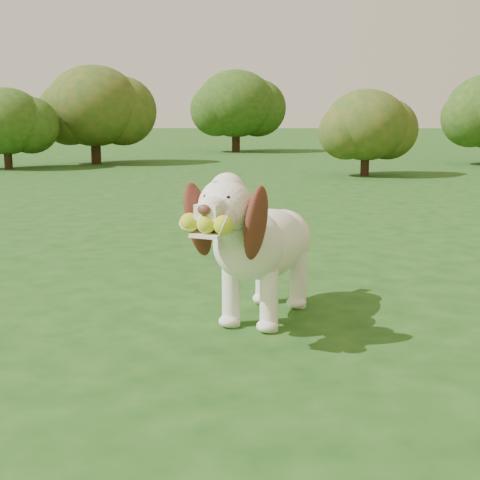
{
  "coord_description": "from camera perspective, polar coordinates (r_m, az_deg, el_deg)",
  "views": [
    {
      "loc": [
        0.58,
        -3.37,
        0.96
      ],
      "look_at": [
        0.48,
        -0.57,
        0.43
      ],
      "focal_mm": 50.0,
      "sensor_mm": 36.0,
      "label": 1
    }
  ],
  "objects": [
    {
      "name": "ground",
      "position": [
        3.55,
        -7.56,
        -5.0
      ],
      "size": [
        80.0,
        80.0,
        0.0
      ],
      "primitive_type": "plane",
      "color": "#163F12",
      "rests_on": "ground"
    },
    {
      "name": "shrub_a",
      "position": [
        12.36,
        -19.36,
        9.55
      ],
      "size": [
        1.35,
        1.35,
        1.39
      ],
      "color": "#382314",
      "rests_on": "ground"
    },
    {
      "name": "shrub_b",
      "position": [
        13.17,
        -12.34,
        11.11
      ],
      "size": [
        1.79,
        1.79,
        1.85
      ],
      "color": "#382314",
      "rests_on": "ground"
    },
    {
      "name": "shrub_i",
      "position": [
        16.88,
        -0.35,
        11.55
      ],
      "size": [
        1.94,
        1.94,
        2.01
      ],
      "color": "#382314",
      "rests_on": "ground"
    },
    {
      "name": "dog",
      "position": [
        3.07,
        1.67,
        -0.01
      ],
      "size": [
        0.65,
        1.08,
        0.73
      ],
      "rotation": [
        0.0,
        0.0,
        -0.37
      ],
      "color": "white",
      "rests_on": "ground"
    },
    {
      "name": "shrub_c",
      "position": [
        10.55,
        10.72,
        9.62
      ],
      "size": [
        1.28,
        1.28,
        1.32
      ],
      "color": "#382314",
      "rests_on": "ground"
    }
  ]
}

